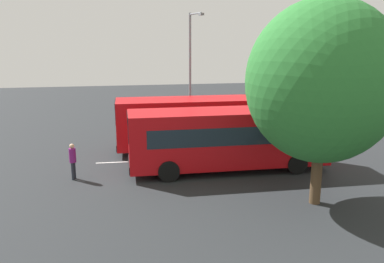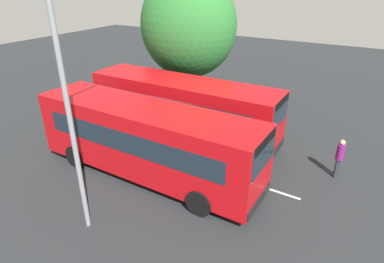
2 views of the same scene
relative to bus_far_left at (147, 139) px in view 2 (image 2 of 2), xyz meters
The scene contains 7 objects.
ground_plane 2.50m from the bus_far_left, 108.38° to the left, with size 66.60×66.60×0.00m, color #232628.
bus_far_left is the anchor object (origin of this frame).
bus_center_left 3.87m from the bus_far_left, 99.01° to the left, with size 9.98×2.58×3.09m.
pedestrian 8.01m from the bus_far_left, 29.30° to the left, with size 0.42×0.42×1.75m.
street_lamp 4.44m from the bus_far_left, 88.60° to the right, with size 0.50×2.60×8.02m.
depot_tree 9.55m from the bus_far_left, 110.09° to the left, with size 6.03×5.42×8.15m.
lane_stripe_outer_left 2.50m from the bus_far_left, 108.38° to the left, with size 13.31×0.12×0.01m, color silver.
Camera 2 is at (8.18, -11.02, 7.77)m, focal length 30.42 mm.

